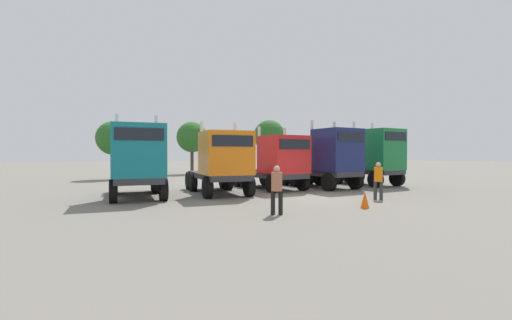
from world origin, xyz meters
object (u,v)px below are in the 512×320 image
(semi_truck_teal, at_px, (138,161))
(semi_truck_navy, at_px, (331,158))
(semi_truck_orange, at_px, (222,162))
(traffic_cone_near, at_px, (365,200))
(visitor_in_hivis, at_px, (378,178))
(visitor_with_camera, at_px, (277,186))
(semi_truck_green, at_px, (373,156))
(semi_truck_red, at_px, (278,162))

(semi_truck_teal, height_order, semi_truck_navy, semi_truck_navy)
(semi_truck_orange, xyz_separation_m, traffic_cone_near, (3.49, -7.00, -1.46))
(semi_truck_orange, distance_m, visitor_in_hivis, 8.04)
(visitor_with_camera, bearing_deg, semi_truck_teal, -121.95)
(semi_truck_orange, bearing_deg, visitor_in_hivis, 54.55)
(semi_truck_green, relative_size, traffic_cone_near, 8.83)
(visitor_in_hivis, relative_size, traffic_cone_near, 2.65)
(semi_truck_red, bearing_deg, visitor_in_hivis, 15.66)
(semi_truck_orange, bearing_deg, traffic_cone_near, 31.88)
(semi_truck_navy, height_order, visitor_with_camera, semi_truck_navy)
(semi_truck_red, xyz_separation_m, visitor_in_hivis, (2.06, -6.11, -0.67))
(semi_truck_green, xyz_separation_m, visitor_in_hivis, (-5.45, -5.72, -1.01))
(semi_truck_navy, relative_size, traffic_cone_near, 8.68)
(visitor_in_hivis, bearing_deg, semi_truck_red, 76.60)
(traffic_cone_near, bearing_deg, semi_truck_navy, 60.86)
(semi_truck_orange, bearing_deg, semi_truck_green, 97.80)
(semi_truck_navy, bearing_deg, semi_truck_orange, -92.32)
(semi_truck_red, height_order, visitor_with_camera, semi_truck_red)
(visitor_in_hivis, distance_m, traffic_cone_near, 3.20)
(visitor_in_hivis, bearing_deg, semi_truck_green, 14.33)
(semi_truck_orange, height_order, visitor_with_camera, semi_truck_orange)
(semi_truck_teal, xyz_separation_m, semi_truck_green, (15.85, 0.26, 0.17))
(semi_truck_orange, relative_size, visitor_in_hivis, 3.46)
(semi_truck_teal, relative_size, visitor_in_hivis, 3.35)
(semi_truck_green, xyz_separation_m, traffic_cone_near, (-8.01, -7.49, -1.72))
(semi_truck_navy, xyz_separation_m, traffic_cone_near, (-3.96, -7.11, -1.63))
(semi_truck_orange, relative_size, visitor_with_camera, 3.50)
(visitor_with_camera, distance_m, traffic_cone_near, 4.05)
(visitor_with_camera, xyz_separation_m, traffic_cone_near, (3.98, -0.31, -0.70))
(semi_truck_red, xyz_separation_m, traffic_cone_near, (-0.50, -7.88, -1.39))
(semi_truck_orange, relative_size, traffic_cone_near, 9.16)
(semi_truck_orange, height_order, semi_truck_red, semi_truck_orange)
(semi_truck_teal, height_order, semi_truck_red, semi_truck_teal)
(semi_truck_red, xyz_separation_m, semi_truck_green, (7.51, -0.39, 0.34))
(semi_truck_green, distance_m, traffic_cone_near, 11.10)
(semi_truck_teal, bearing_deg, traffic_cone_near, 52.72)
(semi_truck_orange, height_order, semi_truck_green, semi_truck_green)
(visitor_in_hivis, distance_m, visitor_with_camera, 6.70)
(semi_truck_teal, xyz_separation_m, semi_truck_orange, (4.34, -0.23, -0.10))
(semi_truck_teal, relative_size, semi_truck_green, 1.00)
(semi_truck_navy, bearing_deg, traffic_cone_near, -32.25)
(visitor_in_hivis, xyz_separation_m, traffic_cone_near, (-2.56, -1.77, -0.71))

